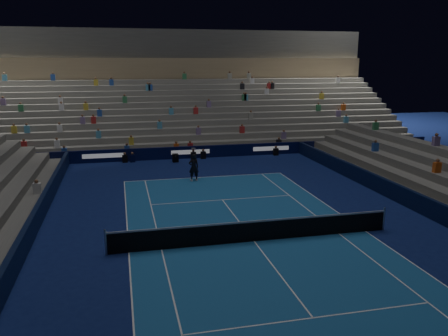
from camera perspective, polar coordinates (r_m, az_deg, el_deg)
ground at (r=20.60m, az=3.80°, el=-9.16°), size 90.00×90.00×0.00m
court_surface at (r=20.60m, az=3.80°, el=-9.14°), size 10.97×23.77×0.01m
sponsor_barrier_far at (r=37.86m, az=-4.25°, el=1.99°), size 44.00×0.25×1.00m
sponsor_barrier_east at (r=24.88m, az=25.84°, el=-5.30°), size 0.25×37.00×1.00m
sponsor_barrier_west at (r=20.06m, az=-24.18°, el=-9.43°), size 0.25×37.00×1.00m
grandstand_main at (r=46.67m, az=-6.10°, el=7.63°), size 44.00×15.20×11.20m
tennis_net at (r=20.41m, az=3.82°, el=-7.85°), size 12.90×0.10×1.10m
tennis_player at (r=30.53m, az=-3.81°, el=0.09°), size 0.70×0.48×1.85m
broadcast_camera at (r=36.60m, az=-6.10°, el=1.27°), size 0.48×0.93×0.63m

